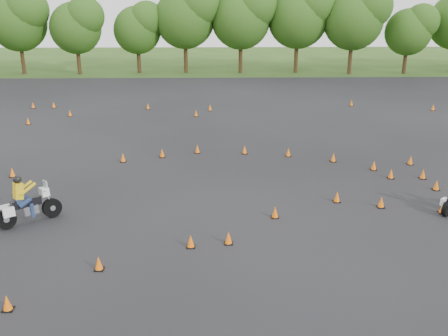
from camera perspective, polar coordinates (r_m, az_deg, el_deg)
name	(u,v)px	position (r m, az deg, el deg)	size (l,w,h in m)	color
ground	(227,234)	(18.71, 0.29, -7.52)	(140.00, 140.00, 0.00)	#2D5119
asphalt_pad	(223,178)	(24.22, -0.11, -1.12)	(62.00, 62.00, 0.00)	black
treeline	(231,34)	(52.51, 0.75, 15.08)	(86.62, 32.32, 10.41)	#2A4E16
traffic_cones	(222,174)	(24.03, -0.24, -0.71)	(36.51, 32.31, 0.45)	orange
rider_yellow	(28,200)	(20.57, -21.50, -3.39)	(2.52, 0.77, 1.94)	gold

